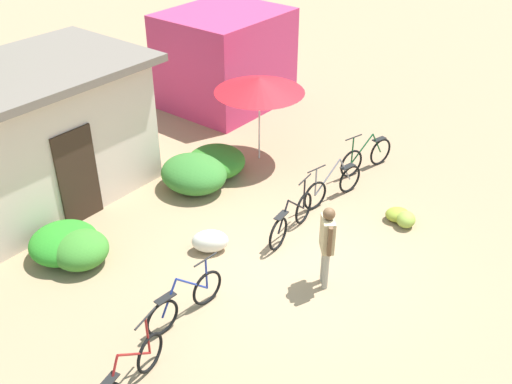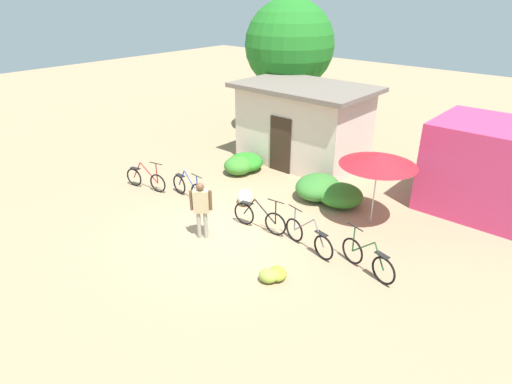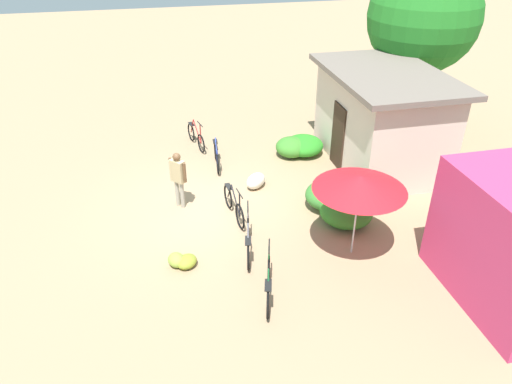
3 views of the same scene
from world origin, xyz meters
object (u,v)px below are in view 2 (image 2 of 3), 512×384
market_umbrella (379,159)px  produce_sack (245,197)px  bicycle_near_pile (188,188)px  banana_pile_on_ground (273,275)px  building_low (303,124)px  tree_behind_building (289,45)px  person_vendor (201,205)px  bicycle_by_shop (308,237)px  bicycle_rightmost (367,259)px  shop_pink (488,168)px  bicycle_leftmost (146,179)px  bicycle_center_loaded (259,218)px

market_umbrella → produce_sack: size_ratio=3.00×
bicycle_near_pile → banana_pile_on_ground: (4.70, -1.53, -0.21)m
building_low → tree_behind_building: bearing=136.8°
building_low → banana_pile_on_ground: building_low is taller
person_vendor → bicycle_by_shop: bearing=29.3°
bicycle_near_pile → banana_pile_on_ground: bicycle_near_pile is taller
building_low → bicycle_rightmost: 7.37m
shop_pink → produce_sack: 7.22m
bicycle_near_pile → produce_sack: (1.58, 0.91, -0.13)m
tree_behind_building → bicycle_leftmost: 8.66m
shop_pink → bicycle_rightmost: shop_pink is taller
shop_pink → bicycle_by_shop: size_ratio=1.89×
banana_pile_on_ground → produce_sack: produce_sack is taller
building_low → bicycle_by_shop: 6.37m
tree_behind_building → bicycle_center_loaded: (4.76, -7.46, -3.50)m
bicycle_center_loaded → bicycle_rightmost: bearing=2.4°
tree_behind_building → produce_sack: 8.23m
building_low → bicycle_rightmost: size_ratio=3.10×
building_low → market_umbrella: size_ratio=2.34×
bicycle_by_shop → shop_pink: bearing=63.8°
market_umbrella → person_vendor: bearing=-128.0°
bicycle_by_shop → bicycle_rightmost: bearing=3.2°
bicycle_center_loaded → bicycle_leftmost: bearing=-174.3°
bicycle_near_pile → shop_pink: bearing=36.7°
shop_pink → bicycle_leftmost: shop_pink is taller
shop_pink → market_umbrella: 3.62m
bicycle_leftmost → bicycle_by_shop: bicycle_leftmost is taller
person_vendor → bicycle_near_pile: bearing=147.8°
tree_behind_building → bicycle_near_pile: size_ratio=3.58×
bicycle_near_pile → bicycle_by_shop: (4.56, 0.05, 0.01)m
building_low → shop_pink: (6.39, 0.31, -0.15)m
tree_behind_building → building_low: bearing=-43.2°
bicycle_leftmost → bicycle_center_loaded: bearing=5.7°
market_umbrella → bicycle_rightmost: size_ratio=1.32×
bicycle_rightmost → market_umbrella: bearing=115.1°
building_low → banana_pile_on_ground: bearing=-59.2°
bicycle_center_loaded → person_vendor: (-0.86, -1.33, 0.62)m
bicycle_near_pile → bicycle_by_shop: bicycle_by_shop is taller
bicycle_leftmost → person_vendor: person_vendor is taller
building_low → bicycle_rightmost: building_low is taller
bicycle_leftmost → produce_sack: size_ratio=2.31×
shop_pink → bicycle_rightmost: bearing=-100.9°
tree_behind_building → bicycle_center_loaded: size_ratio=3.39×
building_low → banana_pile_on_ground: size_ratio=6.10×
bicycle_leftmost → tree_behind_building: bearing=91.4°
shop_pink → bicycle_by_shop: (-2.61, -5.30, -0.97)m
market_umbrella → bicycle_by_shop: bearing=-102.0°
shop_pink → market_umbrella: bearing=-125.9°
banana_pile_on_ground → person_vendor: person_vendor is taller
building_low → bicycle_center_loaded: size_ratio=2.90×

